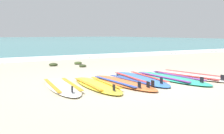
# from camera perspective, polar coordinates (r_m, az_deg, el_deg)

# --- Properties ---
(ground_plane) EXTENTS (80.00, 80.00, 0.00)m
(ground_plane) POSITION_cam_1_polar(r_m,az_deg,el_deg) (6.38, 4.22, -2.90)
(ground_plane) COLOR #B7AD93
(wave_foam_strip) EXTENTS (80.00, 0.86, 0.11)m
(wave_foam_strip) POSITION_cam_1_polar(r_m,az_deg,el_deg) (11.84, -13.13, 1.63)
(wave_foam_strip) COLOR white
(wave_foam_strip) RESTS_ON ground
(surfboard_0) EXTENTS (0.87, 2.17, 0.18)m
(surfboard_0) POSITION_cam_1_polar(r_m,az_deg,el_deg) (5.70, -9.79, -3.75)
(surfboard_0) COLOR white
(surfboard_0) RESTS_ON ground
(surfboard_1) EXTENTS (0.78, 2.16, 0.18)m
(surfboard_1) POSITION_cam_1_polar(r_m,az_deg,el_deg) (5.78, -3.02, -3.52)
(surfboard_1) COLOR yellow
(surfboard_1) RESTS_ON ground
(surfboard_2) EXTENTS (0.58, 2.24, 0.18)m
(surfboard_2) POSITION_cam_1_polar(r_m,az_deg,el_deg) (6.07, 2.05, -3.02)
(surfboard_2) COLOR orange
(surfboard_2) RESTS_ON ground
(surfboard_3) EXTENTS (0.98, 2.46, 0.18)m
(surfboard_3) POSITION_cam_1_polar(r_m,az_deg,el_deg) (6.62, 5.43, -2.24)
(surfboard_3) COLOR #3875CC
(surfboard_3) RESTS_ON ground
(surfboard_4) EXTENTS (0.65, 2.44, 0.18)m
(surfboard_4) POSITION_cam_1_polar(r_m,az_deg,el_deg) (6.81, 11.31, -2.09)
(surfboard_4) COLOR #2DB793
(surfboard_4) RESTS_ON ground
(surfboard_5) EXTENTS (1.04, 2.65, 0.18)m
(surfboard_5) POSITION_cam_1_polar(r_m,az_deg,el_deg) (7.24, 14.97, -1.67)
(surfboard_5) COLOR silver
(surfboard_5) RESTS_ON ground
(seaweed_clump_near_shoreline) EXTENTS (0.28, 0.22, 0.10)m
(seaweed_clump_near_shoreline) POSITION_cam_1_polar(r_m,az_deg,el_deg) (9.91, -6.67, 0.77)
(seaweed_clump_near_shoreline) COLOR #384723
(seaweed_clump_near_shoreline) RESTS_ON ground
(seaweed_clump_mid_sand) EXTENTS (0.24, 0.19, 0.08)m
(seaweed_clump_mid_sand) POSITION_cam_1_polar(r_m,az_deg,el_deg) (9.12, -5.76, 0.23)
(seaweed_clump_mid_sand) COLOR #2D381E
(seaweed_clump_mid_sand) RESTS_ON ground
(seaweed_clump_by_the_boards) EXTENTS (0.29, 0.23, 0.10)m
(seaweed_clump_by_the_boards) POSITION_cam_1_polar(r_m,az_deg,el_deg) (9.55, -11.42, 0.48)
(seaweed_clump_by_the_boards) COLOR #2D381E
(seaweed_clump_by_the_boards) RESTS_ON ground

